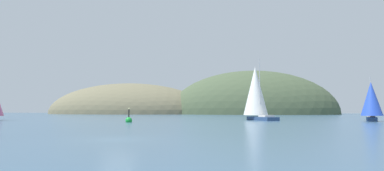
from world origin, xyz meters
The scene contains 6 objects.
ground_plane centered at (0.00, 0.00, 0.00)m, with size 360.00×360.00×0.00m, color #385670.
headland_center centered at (5.00, 135.00, 0.00)m, with size 76.92×44.00×39.75m, color #425138.
headland_left centered at (-55.00, 135.00, 0.00)m, with size 82.42×44.00×29.97m, color #6B664C.
sailboat_white_mainsail centered at (8.85, 47.53, 5.60)m, with size 7.80×10.07×12.29m.
sailboat_blue_spinnaker centered at (29.26, 43.36, 3.75)m, with size 4.39×6.80×8.07m.
channel_buoy centered at (-11.70, 30.63, 0.37)m, with size 1.10×1.10×2.64m.
Camera 1 is at (10.09, -22.89, 2.11)m, focal length 31.87 mm.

